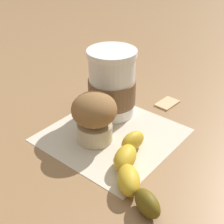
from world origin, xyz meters
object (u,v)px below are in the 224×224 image
at_px(coffee_cup, 112,85).
at_px(sugar_packet, 167,103).
at_px(banana, 132,168).
at_px(muffin, 94,116).

relative_size(coffee_cup, sugar_packet, 2.62).
relative_size(coffee_cup, banana, 0.87).
height_order(coffee_cup, muffin, coffee_cup).
xyz_separation_m(coffee_cup, muffin, (0.05, -0.08, -0.01)).
height_order(coffee_cup, banana, coffee_cup).
bearing_deg(sugar_packet, banana, -61.85).
height_order(coffee_cup, sugar_packet, coffee_cup).
distance_m(coffee_cup, banana, 0.19).
bearing_deg(banana, sugar_packet, 118.15).
bearing_deg(coffee_cup, muffin, -58.45).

